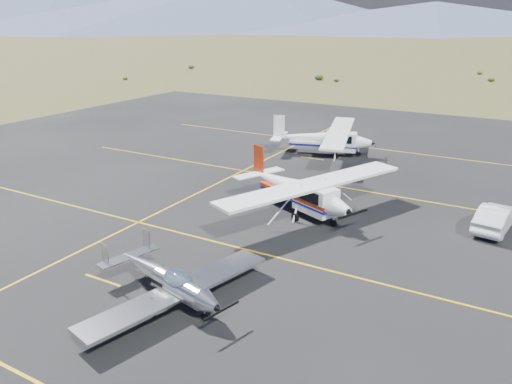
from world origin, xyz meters
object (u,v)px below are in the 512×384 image
Objects in this scene: aircraft_plain at (324,138)px; sedan at (495,217)px; aircraft_low_wing at (169,281)px; aircraft_cessna at (298,188)px.

sedan is (13.51, -9.66, -0.65)m from aircraft_plain.
aircraft_plain is at bearing 111.96° from aircraft_low_wing.
aircraft_plain reaches higher than sedan.
aircraft_cessna is 10.36m from sedan.
aircraft_plain is (-3.19, 23.40, 0.47)m from aircraft_low_wing.
aircraft_cessna is 0.99× the size of aircraft_plain.
aircraft_low_wing is at bearing 60.37° from sedan.
aircraft_plain is at bearing 129.88° from aircraft_cessna.
aircraft_low_wing is 23.62m from aircraft_plain.
sedan is at bearing 67.29° from aircraft_low_wing.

